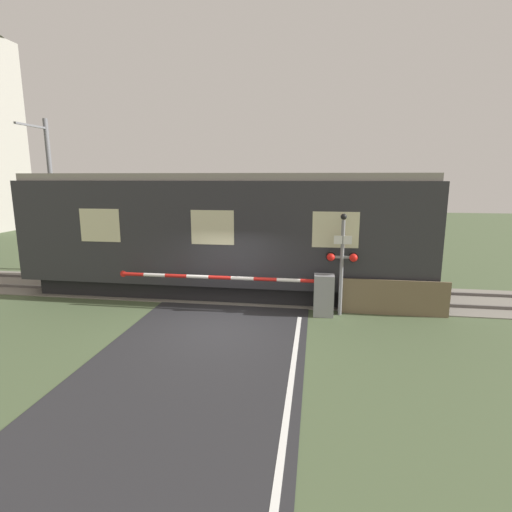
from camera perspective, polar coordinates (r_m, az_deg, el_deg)
ground_plane at (r=11.56m, az=-5.13°, el=-9.90°), size 80.00×80.00×0.00m
track_bed at (r=14.70m, az=-1.97°, el=-5.12°), size 36.00×3.20×0.13m
train at (r=14.38m, az=-4.60°, el=3.31°), size 14.03×3.16×4.28m
crossing_barrier at (r=12.27m, az=6.82°, el=-5.10°), size 6.84×0.44×1.28m
signal_post at (r=12.18m, az=12.18°, el=-0.36°), size 0.96×0.26×3.10m
catenary_pole at (r=19.86m, az=-27.18°, el=7.96°), size 0.20×1.90×6.61m
roadside_fence at (r=12.89m, az=19.00°, el=-5.66°), size 3.27×0.06×1.10m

